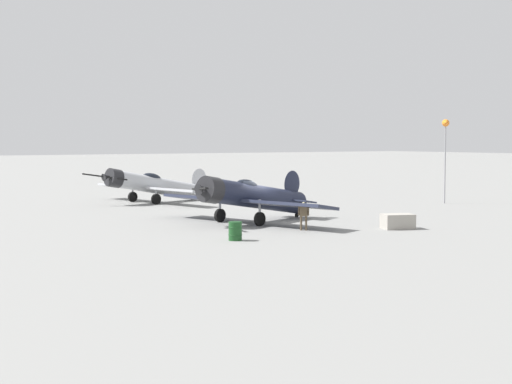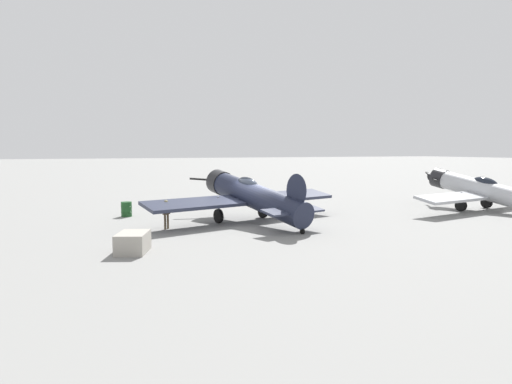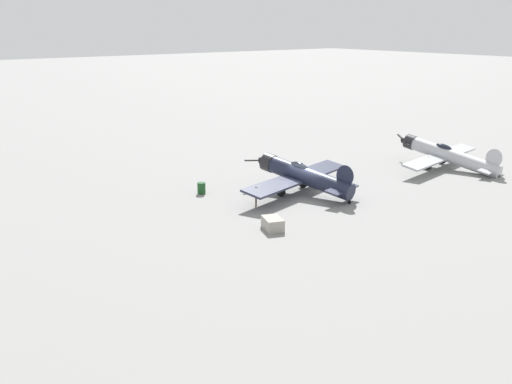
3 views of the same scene
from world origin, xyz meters
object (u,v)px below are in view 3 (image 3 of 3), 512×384
Objects in this scene: airplane_foreground at (302,175)px; ground_crew_mechanic at (256,194)px; airplane_mid_apron at (447,155)px; equipment_crate at (273,224)px; fuel_drum at (201,188)px.

ground_crew_mechanic is (-0.27, 4.89, -0.62)m from airplane_foreground.
airplane_foreground is 0.99× the size of airplane_mid_apron.
airplane_mid_apron is at bearing -111.25° from airplane_foreground.
airplane_foreground is 8.83m from equipment_crate.
fuel_drum is at bearing -32.23° from ground_crew_mechanic.
airplane_foreground is 7.98× the size of ground_crew_mechanic.
airplane_foreground is 16.71m from airplane_mid_apron.
fuel_drum is (5.31, 1.51, -0.48)m from ground_crew_mechanic.
equipment_crate is at bearing 87.23° from airplane_mid_apron.
equipment_crate is 10.14m from fuel_drum.
airplane_foreground is at bearing -134.91° from ground_crew_mechanic.
airplane_foreground reaches higher than equipment_crate.
airplane_mid_apron is at bearing -142.61° from ground_crew_mechanic.
airplane_mid_apron is 23.96m from equipment_crate.
equipment_crate is (-4.80, 2.26, -0.53)m from ground_crew_mechanic.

